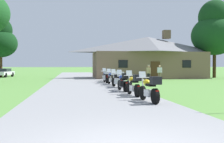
{
  "coord_description": "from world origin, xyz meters",
  "views": [
    {
      "loc": [
        -1.08,
        -5.1,
        1.63
      ],
      "look_at": [
        1.95,
        15.59,
        1.17
      ],
      "focal_mm": 44.29,
      "sensor_mm": 36.0,
      "label": 1
    }
  ],
  "objects_px": {
    "motorcycle_blue_fifth_in_row": "(112,78)",
    "motorcycle_yellow_second_in_row": "(134,85)",
    "motorcycle_yellow_nearest_to_camera": "(150,89)",
    "motorcycle_blue_third_in_row": "(124,82)",
    "bystander_white_shirt_near_lodge": "(160,72)",
    "motorcycle_white_farthest_in_row": "(106,76)",
    "tree_right_of_lodge": "(215,30)",
    "tree_left_far": "(1,40)",
    "motorcycle_black_fourth_in_row": "(118,80)",
    "parked_white_sedan_far_left": "(3,72)",
    "bystander_tan_shirt_beside_signpost": "(149,72)",
    "motorcycle_blue_sixth_in_row": "(106,77)"
  },
  "relations": [
    {
      "from": "tree_left_far",
      "to": "motorcycle_white_farthest_in_row",
      "type": "bearing_deg",
      "value": -44.87
    },
    {
      "from": "motorcycle_blue_third_in_row",
      "to": "tree_left_far",
      "type": "xyz_separation_m",
      "value": [
        -12.93,
        23.9,
        4.64
      ]
    },
    {
      "from": "motorcycle_blue_fifth_in_row",
      "to": "motorcycle_white_farthest_in_row",
      "type": "xyz_separation_m",
      "value": [
        0.13,
        5.05,
        -0.01
      ]
    },
    {
      "from": "bystander_white_shirt_near_lodge",
      "to": "motorcycle_blue_third_in_row",
      "type": "bearing_deg",
      "value": -78.18
    },
    {
      "from": "motorcycle_blue_third_in_row",
      "to": "tree_left_far",
      "type": "distance_m",
      "value": 27.57
    },
    {
      "from": "bystander_tan_shirt_beside_signpost",
      "to": "motorcycle_blue_third_in_row",
      "type": "bearing_deg",
      "value": -48.75
    },
    {
      "from": "parked_white_sedan_far_left",
      "to": "motorcycle_yellow_second_in_row",
      "type": "bearing_deg",
      "value": -56.62
    },
    {
      "from": "motorcycle_black_fourth_in_row",
      "to": "bystander_white_shirt_near_lodge",
      "type": "bearing_deg",
      "value": 46.51
    },
    {
      "from": "bystander_white_shirt_near_lodge",
      "to": "parked_white_sedan_far_left",
      "type": "height_order",
      "value": "bystander_white_shirt_near_lodge"
    },
    {
      "from": "motorcycle_yellow_second_in_row",
      "to": "bystander_white_shirt_near_lodge",
      "type": "bearing_deg",
      "value": 63.06
    },
    {
      "from": "motorcycle_black_fourth_in_row",
      "to": "parked_white_sedan_far_left",
      "type": "distance_m",
      "value": 24.67
    },
    {
      "from": "motorcycle_white_farthest_in_row",
      "to": "bystander_white_shirt_near_lodge",
      "type": "relative_size",
      "value": 1.25
    },
    {
      "from": "bystander_white_shirt_near_lodge",
      "to": "tree_left_far",
      "type": "xyz_separation_m",
      "value": [
        -19.2,
        11.7,
        4.31
      ]
    },
    {
      "from": "motorcycle_blue_third_in_row",
      "to": "motorcycle_blue_fifth_in_row",
      "type": "relative_size",
      "value": 1.0
    },
    {
      "from": "motorcycle_white_farthest_in_row",
      "to": "bystander_white_shirt_near_lodge",
      "type": "height_order",
      "value": "bystander_white_shirt_near_lodge"
    },
    {
      "from": "motorcycle_blue_fifth_in_row",
      "to": "motorcycle_yellow_second_in_row",
      "type": "bearing_deg",
      "value": -97.87
    },
    {
      "from": "tree_right_of_lodge",
      "to": "motorcycle_blue_fifth_in_row",
      "type": "bearing_deg",
      "value": -142.26
    },
    {
      "from": "motorcycle_yellow_second_in_row",
      "to": "motorcycle_blue_sixth_in_row",
      "type": "distance_m",
      "value": 10.69
    },
    {
      "from": "motorcycle_blue_sixth_in_row",
      "to": "tree_left_far",
      "type": "distance_m",
      "value": 20.85
    },
    {
      "from": "parked_white_sedan_far_left",
      "to": "motorcycle_white_farthest_in_row",
      "type": "bearing_deg",
      "value": -37.93
    },
    {
      "from": "motorcycle_blue_third_in_row",
      "to": "tree_right_of_lodge",
      "type": "height_order",
      "value": "tree_right_of_lodge"
    },
    {
      "from": "motorcycle_blue_third_in_row",
      "to": "motorcycle_yellow_second_in_row",
      "type": "bearing_deg",
      "value": -92.78
    },
    {
      "from": "motorcycle_yellow_second_in_row",
      "to": "motorcycle_black_fourth_in_row",
      "type": "height_order",
      "value": "same"
    },
    {
      "from": "motorcycle_blue_third_in_row",
      "to": "bystander_tan_shirt_beside_signpost",
      "type": "height_order",
      "value": "bystander_tan_shirt_beside_signpost"
    },
    {
      "from": "motorcycle_blue_third_in_row",
      "to": "motorcycle_black_fourth_in_row",
      "type": "relative_size",
      "value": 1.01
    },
    {
      "from": "tree_left_far",
      "to": "motorcycle_yellow_nearest_to_camera",
      "type": "bearing_deg",
      "value": -65.67
    },
    {
      "from": "bystander_tan_shirt_beside_signpost",
      "to": "bystander_white_shirt_near_lodge",
      "type": "bearing_deg",
      "value": 116.97
    },
    {
      "from": "bystander_tan_shirt_beside_signpost",
      "to": "parked_white_sedan_far_left",
      "type": "distance_m",
      "value": 22.17
    },
    {
      "from": "motorcycle_blue_third_in_row",
      "to": "tree_left_far",
      "type": "height_order",
      "value": "tree_left_far"
    },
    {
      "from": "motorcycle_yellow_nearest_to_camera",
      "to": "parked_white_sedan_far_left",
      "type": "bearing_deg",
      "value": 108.17
    },
    {
      "from": "motorcycle_yellow_nearest_to_camera",
      "to": "motorcycle_white_farthest_in_row",
      "type": "distance_m",
      "value": 15.88
    },
    {
      "from": "motorcycle_blue_fifth_in_row",
      "to": "bystander_white_shirt_near_lodge",
      "type": "height_order",
      "value": "bystander_white_shirt_near_lodge"
    },
    {
      "from": "motorcycle_yellow_second_in_row",
      "to": "tree_right_of_lodge",
      "type": "bearing_deg",
      "value": 48.41
    },
    {
      "from": "motorcycle_blue_sixth_in_row",
      "to": "tree_left_far",
      "type": "height_order",
      "value": "tree_left_far"
    },
    {
      "from": "motorcycle_yellow_nearest_to_camera",
      "to": "motorcycle_blue_third_in_row",
      "type": "height_order",
      "value": "same"
    },
    {
      "from": "motorcycle_blue_third_in_row",
      "to": "bystander_tan_shirt_beside_signpost",
      "type": "distance_m",
      "value": 10.68
    },
    {
      "from": "motorcycle_blue_sixth_in_row",
      "to": "tree_right_of_lodge",
      "type": "xyz_separation_m",
      "value": [
        15.67,
        9.57,
        5.69
      ]
    },
    {
      "from": "motorcycle_yellow_nearest_to_camera",
      "to": "tree_left_far",
      "type": "height_order",
      "value": "tree_left_far"
    },
    {
      "from": "motorcycle_yellow_second_in_row",
      "to": "bystander_white_shirt_near_lodge",
      "type": "height_order",
      "value": "bystander_white_shirt_near_lodge"
    },
    {
      "from": "motorcycle_blue_third_in_row",
      "to": "motorcycle_white_farthest_in_row",
      "type": "height_order",
      "value": "same"
    },
    {
      "from": "motorcycle_black_fourth_in_row",
      "to": "motorcycle_blue_third_in_row",
      "type": "bearing_deg",
      "value": -103.15
    },
    {
      "from": "tree_right_of_lodge",
      "to": "tree_left_far",
      "type": "relative_size",
      "value": 1.24
    },
    {
      "from": "motorcycle_yellow_second_in_row",
      "to": "motorcycle_blue_sixth_in_row",
      "type": "height_order",
      "value": "same"
    },
    {
      "from": "motorcycle_yellow_second_in_row",
      "to": "bystander_tan_shirt_beside_signpost",
      "type": "height_order",
      "value": "bystander_tan_shirt_beside_signpost"
    },
    {
      "from": "bystander_white_shirt_near_lodge",
      "to": "motorcycle_white_farthest_in_row",
      "type": "bearing_deg",
      "value": -127.8
    },
    {
      "from": "motorcycle_blue_sixth_in_row",
      "to": "motorcycle_blue_third_in_row",
      "type": "bearing_deg",
      "value": -91.58
    },
    {
      "from": "motorcycle_blue_third_in_row",
      "to": "motorcycle_black_fourth_in_row",
      "type": "xyz_separation_m",
      "value": [
        0.15,
        2.9,
        0.0
      ]
    },
    {
      "from": "motorcycle_yellow_second_in_row",
      "to": "motorcycle_black_fourth_in_row",
      "type": "bearing_deg",
      "value": 85.07
    },
    {
      "from": "motorcycle_blue_third_in_row",
      "to": "bystander_white_shirt_near_lodge",
      "type": "bearing_deg",
      "value": 58.3
    },
    {
      "from": "bystander_tan_shirt_beside_signpost",
      "to": "motorcycle_blue_sixth_in_row",
      "type": "bearing_deg",
      "value": -94.89
    }
  ]
}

